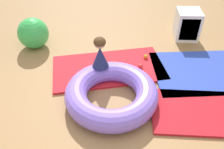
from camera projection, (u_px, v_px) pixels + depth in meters
name	position (u px, v px, depth m)	size (l,w,h in m)	color
ground_plane	(107.00, 103.00, 3.41)	(8.00, 8.00, 0.00)	#9E7549
gym_mat_near_left	(109.00, 68.00, 4.00)	(1.82, 0.95, 0.04)	red
gym_mat_center_rear	(209.00, 72.00, 3.92)	(1.80, 1.16, 0.04)	#2D47B7
gym_mat_far_right	(220.00, 113.00, 3.24)	(1.85, 0.82, 0.04)	#B21923
inflatable_cushion	(111.00, 94.00, 3.33)	(1.30, 1.30, 0.31)	#8466E0
child_in_navy	(100.00, 53.00, 3.43)	(0.34, 0.34, 0.48)	navy
play_ball_orange	(146.00, 56.00, 4.16)	(0.07, 0.07, 0.07)	orange
play_ball_red	(140.00, 66.00, 3.94)	(0.08, 0.08, 0.08)	red
exercise_ball_large	(33.00, 33.00, 4.38)	(0.56, 0.56, 0.56)	green
storage_cube	(187.00, 25.00, 4.62)	(0.44, 0.44, 0.56)	silver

